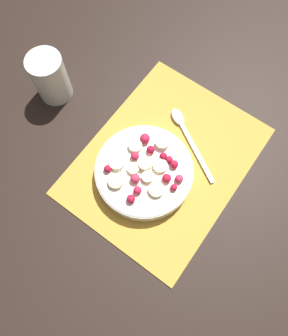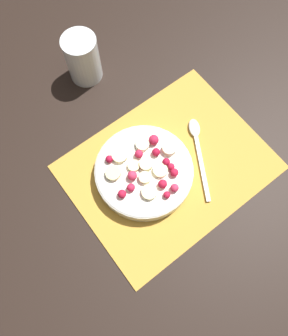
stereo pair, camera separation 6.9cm
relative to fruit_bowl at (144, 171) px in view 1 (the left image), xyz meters
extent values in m
plane|color=black|center=(0.06, -0.02, -0.03)|extent=(3.00, 3.00, 0.00)
cube|color=gold|center=(0.06, -0.02, -0.02)|extent=(0.43, 0.33, 0.01)
cylinder|color=silver|center=(0.00, 0.00, -0.01)|extent=(0.21, 0.21, 0.03)
torus|color=silver|center=(0.00, 0.00, 0.01)|extent=(0.21, 0.21, 0.01)
cylinder|color=white|center=(0.00, 0.00, 0.01)|extent=(0.19, 0.19, 0.00)
cylinder|color=beige|center=(0.01, 0.00, 0.02)|extent=(0.03, 0.03, 0.01)
cylinder|color=#F4EAB7|center=(0.03, 0.05, 0.02)|extent=(0.04, 0.04, 0.01)
cylinder|color=beige|center=(-0.06, 0.03, 0.02)|extent=(0.03, 0.03, 0.01)
cylinder|color=beige|center=(0.02, -0.02, 0.02)|extent=(0.04, 0.04, 0.01)
cylinder|color=beige|center=(-0.01, -0.02, 0.02)|extent=(0.03, 0.03, 0.01)
cylinder|color=#F4EAB7|center=(-0.02, 0.05, 0.02)|extent=(0.04, 0.04, 0.01)
cylinder|color=beige|center=(-0.02, -0.05, 0.02)|extent=(0.04, 0.04, 0.01)
cylinder|color=#F4EAB7|center=(0.07, 0.00, 0.02)|extent=(0.03, 0.03, 0.01)
cylinder|color=beige|center=(-0.01, 0.02, 0.02)|extent=(0.03, 0.03, 0.01)
sphere|color=red|center=(0.04, -0.05, 0.02)|extent=(0.02, 0.02, 0.02)
sphere|color=#DB3356|center=(-0.03, 0.00, 0.02)|extent=(0.02, 0.02, 0.02)
sphere|color=#B21433|center=(0.04, -0.02, 0.02)|extent=(0.02, 0.02, 0.02)
sphere|color=#D12347|center=(0.01, 0.03, 0.02)|extent=(0.02, 0.02, 0.02)
sphere|color=red|center=(0.01, -0.05, 0.02)|extent=(0.02, 0.02, 0.02)
sphere|color=red|center=(0.05, -0.03, 0.02)|extent=(0.02, 0.02, 0.02)
sphere|color=#D12347|center=(0.06, 0.04, 0.02)|extent=(0.02, 0.02, 0.02)
sphere|color=#B21433|center=(-0.05, 0.06, 0.02)|extent=(0.02, 0.02, 0.02)
sphere|color=#D12347|center=(-0.05, -0.02, 0.02)|extent=(0.02, 0.02, 0.02)
sphere|color=#B21433|center=(0.04, 0.01, 0.02)|extent=(0.02, 0.02, 0.02)
sphere|color=#DB3356|center=(0.02, -0.07, 0.02)|extent=(0.02, 0.02, 0.02)
sphere|color=red|center=(0.00, -0.07, 0.02)|extent=(0.01, 0.01, 0.01)
sphere|color=red|center=(-0.07, -0.02, 0.02)|extent=(0.02, 0.02, 0.02)
cube|color=silver|center=(0.11, -0.07, -0.02)|extent=(0.09, 0.14, 0.00)
ellipsoid|color=silver|center=(0.16, 0.02, -0.02)|extent=(0.05, 0.05, 0.01)
cylinder|color=white|center=(0.05, 0.30, 0.03)|extent=(0.08, 0.08, 0.12)
camera|label=1|loc=(-0.19, -0.14, 0.66)|focal=35.00mm
camera|label=2|loc=(-0.14, -0.19, 0.66)|focal=35.00mm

